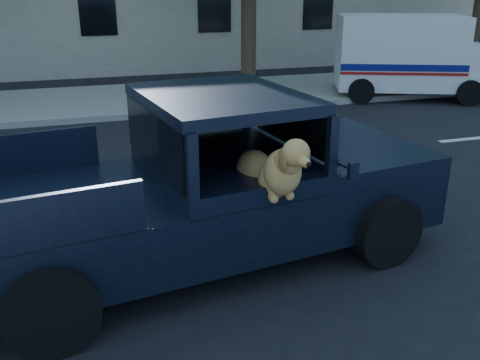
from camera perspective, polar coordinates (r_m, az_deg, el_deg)
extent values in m
plane|color=black|center=(6.46, -15.34, -9.88)|extent=(120.00, 120.00, 0.00)
cube|color=gray|center=(15.13, -17.11, 7.86)|extent=(60.00, 4.00, 0.15)
cylinder|color=#332619|center=(16.03, 0.92, 17.11)|extent=(0.44, 0.44, 4.40)
cylinder|color=#332619|center=(20.02, 24.21, 16.11)|extent=(0.44, 0.44, 4.40)
cube|color=black|center=(6.37, -4.08, -2.71)|extent=(5.86, 2.94, 0.71)
cube|color=black|center=(7.14, 10.90, 3.34)|extent=(1.91, 2.37, 0.17)
cube|color=black|center=(6.09, -2.00, 8.70)|extent=(1.95, 2.29, 0.13)
cube|color=black|center=(6.56, 5.09, 6.12)|extent=(0.54, 1.87, 0.61)
cube|color=black|center=(6.07, 1.83, -1.80)|extent=(0.67, 0.67, 0.41)
cube|color=black|center=(5.54, 11.97, 1.00)|extent=(0.11, 0.07, 0.17)
cube|color=silver|center=(16.17, 17.68, 10.27)|extent=(4.53, 3.27, 0.49)
cube|color=silver|center=(15.95, 16.65, 13.83)|extent=(3.80, 2.98, 1.48)
cube|color=silver|center=(16.52, 23.51, 11.84)|extent=(1.50, 2.02, 0.69)
cube|color=navy|center=(15.10, 17.14, 11.36)|extent=(3.12, 1.26, 0.18)
cube|color=#9E0F0F|center=(15.12, 17.08, 10.77)|extent=(3.12, 1.26, 0.07)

